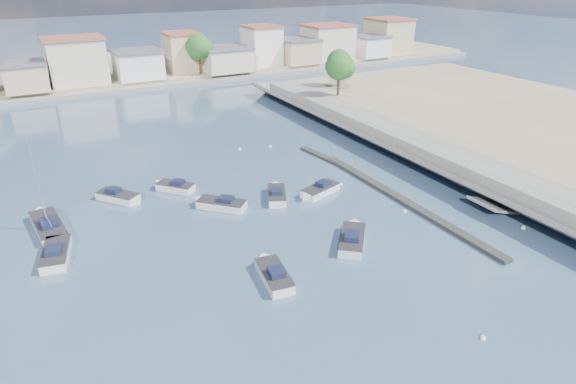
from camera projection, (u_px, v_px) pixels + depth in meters
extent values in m
plane|color=#304A61|center=(226.00, 130.00, 69.51)|extent=(400.00, 400.00, 0.00)
cube|color=slate|center=(462.00, 163.00, 55.58)|extent=(5.00, 90.00, 1.80)
cube|color=slate|center=(434.00, 170.00, 53.71)|extent=(4.17, 90.00, 2.86)
cube|color=slate|center=(498.00, 206.00, 46.68)|extent=(5.31, 3.50, 1.94)
cube|color=black|center=(401.00, 199.00, 48.55)|extent=(1.00, 26.00, 0.35)
cube|color=black|center=(323.00, 157.00, 59.49)|extent=(2.00, 8.05, 0.30)
cube|color=gray|center=(142.00, 66.00, 110.63)|extent=(160.00, 40.00, 1.40)
cube|color=slate|center=(167.00, 86.00, 94.03)|extent=(160.00, 2.50, 0.80)
cube|color=tan|center=(26.00, 77.00, 85.51)|extent=(7.00, 8.00, 4.50)
cube|color=#595960|center=(22.00, 63.00, 84.48)|extent=(7.42, 8.48, 0.35)
cube|color=beige|center=(76.00, 61.00, 90.23)|extent=(10.00, 9.00, 8.00)
cube|color=#99513D|center=(72.00, 38.00, 88.46)|extent=(10.60, 9.54, 0.35)
cube|color=silver|center=(138.00, 65.00, 94.80)|extent=(8.50, 8.50, 5.00)
cube|color=#595960|center=(136.00, 51.00, 93.67)|extent=(9.01, 9.01, 0.35)
cube|color=tan|center=(182.00, 52.00, 100.97)|extent=(6.50, 7.50, 7.50)
cube|color=#99513D|center=(180.00, 33.00, 99.30)|extent=(6.89, 7.95, 0.35)
cube|color=beige|center=(225.00, 59.00, 101.86)|extent=(9.50, 9.00, 4.50)
cube|color=#595960|center=(225.00, 48.00, 100.83)|extent=(10.07, 9.54, 0.35)
cube|color=silver|center=(262.00, 46.00, 107.81)|extent=(7.00, 8.00, 8.00)
cube|color=#99513D|center=(261.00, 26.00, 106.03)|extent=(7.42, 8.48, 0.35)
cube|color=tan|center=(297.00, 51.00, 110.29)|extent=(8.00, 9.00, 5.00)
cube|color=#595960|center=(297.00, 39.00, 109.16)|extent=(8.48, 9.54, 0.35)
cube|color=beige|center=(328.00, 42.00, 114.43)|extent=(10.50, 8.50, 7.50)
cube|color=#99513D|center=(328.00, 25.00, 112.76)|extent=(11.13, 9.01, 0.35)
cube|color=silver|center=(370.00, 47.00, 118.21)|extent=(7.50, 7.50, 4.50)
cube|color=#595960|center=(370.00, 36.00, 117.18)|extent=(7.95, 7.95, 0.35)
cube|color=tan|center=(388.00, 36.00, 123.30)|extent=(9.00, 9.50, 8.00)
cube|color=#99513D|center=(390.00, 19.00, 121.52)|extent=(9.54, 10.07, 0.35)
cylinder|color=#38281E|center=(95.00, 72.00, 93.40)|extent=(0.44, 0.44, 2.93)
sphere|color=#1B511B|center=(92.00, 57.00, 92.17)|extent=(4.16, 4.16, 4.16)
sphere|color=#1B511B|center=(97.00, 58.00, 92.17)|extent=(3.12, 3.12, 3.12)
sphere|color=#1B511B|center=(88.00, 56.00, 92.14)|extent=(2.86, 2.86, 2.86)
cylinder|color=#38281E|center=(200.00, 65.00, 98.67)|extent=(0.44, 0.44, 3.60)
sphere|color=#1B511B|center=(199.00, 47.00, 97.16)|extent=(5.12, 5.12, 5.12)
sphere|color=#1B511B|center=(204.00, 48.00, 97.17)|extent=(3.84, 3.84, 3.84)
sphere|color=#1B511B|center=(194.00, 46.00, 97.13)|extent=(3.52, 3.52, 3.52)
cylinder|color=#38281E|center=(264.00, 57.00, 108.04)|extent=(0.44, 0.44, 3.15)
sphere|color=#1B511B|center=(263.00, 43.00, 106.72)|extent=(4.48, 4.48, 4.48)
sphere|color=#1B511B|center=(268.00, 44.00, 106.72)|extent=(3.36, 3.36, 3.36)
sphere|color=#1B511B|center=(260.00, 42.00, 106.69)|extent=(3.08, 3.08, 3.08)
cylinder|color=#38281E|center=(326.00, 54.00, 114.22)|extent=(0.44, 0.44, 2.70)
sphere|color=#1B511B|center=(327.00, 42.00, 113.09)|extent=(3.84, 3.84, 3.84)
sphere|color=#1B511B|center=(330.00, 43.00, 113.09)|extent=(2.88, 2.88, 2.88)
sphere|color=#1B511B|center=(324.00, 41.00, 113.07)|extent=(2.64, 2.64, 2.64)
cylinder|color=#38281E|center=(338.00, 86.00, 80.72)|extent=(0.44, 0.44, 3.15)
sphere|color=#1B511B|center=(339.00, 67.00, 79.40)|extent=(4.48, 4.48, 4.48)
sphere|color=#1B511B|center=(345.00, 68.00, 79.41)|extent=(3.36, 3.36, 3.36)
sphere|color=#1B511B|center=(334.00, 66.00, 79.38)|extent=(3.08, 3.08, 3.08)
cylinder|color=#38281E|center=(338.00, 77.00, 87.27)|extent=(0.44, 0.44, 2.93)
sphere|color=#1B511B|center=(339.00, 61.00, 86.04)|extent=(4.16, 4.16, 4.16)
sphere|color=#1B511B|center=(344.00, 62.00, 86.05)|extent=(3.12, 3.12, 3.12)
sphere|color=#1B511B|center=(335.00, 60.00, 86.02)|extent=(2.86, 2.86, 2.86)
cube|color=silver|center=(274.00, 277.00, 36.14)|extent=(2.35, 4.66, 1.00)
cube|color=silver|center=(266.00, 264.00, 37.77)|extent=(1.73, 1.73, 1.00)
cube|color=#262628|center=(274.00, 272.00, 35.93)|extent=(2.38, 4.66, 0.08)
cube|color=#181C35|center=(276.00, 272.00, 35.45)|extent=(1.26, 1.48, 0.48)
cube|color=silver|center=(277.00, 196.00, 48.88)|extent=(3.32, 4.58, 1.00)
cube|color=silver|center=(276.00, 189.00, 50.51)|extent=(1.57, 1.57, 1.00)
cube|color=#262628|center=(277.00, 192.00, 48.66)|extent=(3.35, 4.59, 0.08)
cube|color=#181C35|center=(277.00, 191.00, 48.18)|extent=(1.50, 1.60, 0.48)
cube|color=silver|center=(222.00, 205.00, 47.01)|extent=(4.60, 4.58, 1.00)
cube|color=silver|center=(203.00, 203.00, 47.53)|extent=(1.27, 1.27, 1.00)
cube|color=#262628|center=(222.00, 201.00, 46.80)|extent=(4.62, 4.60, 0.08)
cube|color=#181C35|center=(226.00, 199.00, 46.58)|extent=(1.78, 1.78, 0.48)
cube|color=silver|center=(320.00, 191.00, 49.99)|extent=(4.68, 3.01, 1.00)
cube|color=silver|center=(308.00, 197.00, 48.79)|extent=(1.69, 1.69, 1.00)
cube|color=#262628|center=(320.00, 187.00, 49.78)|extent=(4.69, 3.04, 0.08)
cube|color=#181C35|center=(323.00, 183.00, 49.96)|extent=(1.57, 1.44, 0.48)
cube|color=silver|center=(56.00, 255.00, 38.93)|extent=(2.80, 5.10, 1.00)
cube|color=silver|center=(59.00, 242.00, 40.72)|extent=(1.88, 1.88, 1.00)
cube|color=#262628|center=(55.00, 250.00, 38.72)|extent=(2.83, 5.11, 0.08)
cube|color=#181C35|center=(54.00, 250.00, 38.20)|extent=(1.44, 1.65, 0.48)
cube|color=silver|center=(176.00, 188.00, 50.68)|extent=(3.80, 3.97, 1.00)
cube|color=silver|center=(162.00, 186.00, 51.20)|extent=(1.17, 1.17, 1.00)
cube|color=#262628|center=(175.00, 184.00, 50.47)|extent=(3.82, 3.99, 0.08)
cube|color=#181C35|center=(178.00, 182.00, 50.25)|extent=(1.51, 1.53, 0.48)
cube|color=silver|center=(118.00, 198.00, 48.59)|extent=(4.06, 4.47, 1.00)
cube|color=silver|center=(133.00, 201.00, 47.93)|extent=(1.29, 1.29, 1.00)
cube|color=#262628|center=(117.00, 193.00, 48.38)|extent=(4.09, 4.49, 0.08)
cube|color=#181C35|center=(114.00, 190.00, 48.43)|extent=(1.63, 1.67, 0.48)
cube|color=silver|center=(352.00, 241.00, 40.92)|extent=(4.65, 5.03, 1.00)
cube|color=silver|center=(354.00, 229.00, 42.80)|extent=(1.49, 1.49, 1.00)
cube|color=#262628|center=(352.00, 236.00, 40.71)|extent=(4.68, 5.06, 0.08)
cube|color=#181C35|center=(352.00, 236.00, 40.17)|extent=(1.87, 1.91, 0.48)
cube|color=silver|center=(49.00, 227.00, 43.06)|extent=(2.85, 6.52, 1.00)
cube|color=silver|center=(42.00, 215.00, 45.11)|extent=(2.09, 2.09, 1.00)
cube|color=#262628|center=(47.00, 222.00, 42.85)|extent=(2.89, 6.53, 0.08)
cube|color=#181C35|center=(48.00, 223.00, 42.28)|extent=(1.52, 2.04, 0.48)
cylinder|color=silver|center=(37.00, 181.00, 41.15)|extent=(0.12, 0.12, 8.00)
cylinder|color=silver|center=(49.00, 221.00, 41.66)|extent=(0.37, 2.39, 0.08)
sphere|color=white|center=(523.00, 228.00, 43.50)|extent=(0.41, 0.41, 0.41)
sphere|color=white|center=(405.00, 211.00, 46.40)|extent=(0.41, 0.41, 0.41)
sphere|color=white|center=(483.00, 338.00, 30.56)|extent=(0.41, 0.41, 0.41)
sphere|color=white|center=(341.00, 185.00, 52.12)|extent=(0.41, 0.41, 0.41)
sphere|color=white|center=(270.00, 146.00, 63.16)|extent=(0.41, 0.41, 0.41)
sphere|color=white|center=(240.00, 149.00, 62.25)|extent=(0.41, 0.41, 0.41)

